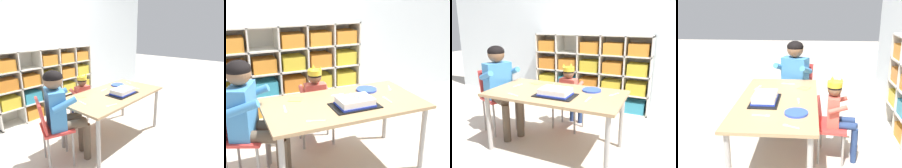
# 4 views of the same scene
# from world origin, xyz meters

# --- Properties ---
(ground) EXTENTS (16.00, 16.00, 0.00)m
(ground) POSITION_xyz_m (0.00, 0.00, 0.00)
(ground) COLOR #BCB2A3
(classroom_back_wall) EXTENTS (5.88, 0.10, 2.75)m
(classroom_back_wall) POSITION_xyz_m (0.00, 1.62, 1.37)
(classroom_back_wall) COLOR silver
(classroom_back_wall) RESTS_ON ground
(storage_cubby_shelf) EXTENTS (1.78, 0.31, 1.13)m
(storage_cubby_shelf) POSITION_xyz_m (-0.05, 1.41, 0.54)
(storage_cubby_shelf) COLOR silver
(storage_cubby_shelf) RESTS_ON ground
(activity_table) EXTENTS (1.35, 0.73, 0.62)m
(activity_table) POSITION_xyz_m (0.00, 0.00, 0.56)
(activity_table) COLOR #A37F56
(activity_table) RESTS_ON ground
(classroom_chair_blue) EXTENTS (0.39, 0.34, 0.59)m
(classroom_chair_blue) POSITION_xyz_m (-0.09, 0.47, 0.36)
(classroom_chair_blue) COLOR red
(classroom_chair_blue) RESTS_ON ground
(child_with_crown) EXTENTS (0.31, 0.31, 0.82)m
(child_with_crown) POSITION_xyz_m (-0.08, 0.57, 0.51)
(child_with_crown) COLOR #D15647
(child_with_crown) RESTS_ON ground
(classroom_chair_adult_side) EXTENTS (0.44, 0.44, 0.76)m
(classroom_chair_adult_side) POSITION_xyz_m (-0.87, 0.14, 0.46)
(classroom_chair_adult_side) COLOR red
(classroom_chair_adult_side) RESTS_ON ground
(adult_helper_seated) EXTENTS (0.49, 0.47, 1.05)m
(adult_helper_seated) POSITION_xyz_m (-0.76, 0.09, 0.65)
(adult_helper_seated) COLOR #3D7FBC
(adult_helper_seated) RESTS_ON ground
(birthday_cake_on_tray) EXTENTS (0.39, 0.25, 0.11)m
(birthday_cake_on_tray) POSITION_xyz_m (0.05, -0.11, 0.66)
(birthday_cake_on_tray) COLOR black
(birthday_cake_on_tray) RESTS_ON activity_table
(paper_plate_stack) EXTENTS (0.19, 0.19, 0.02)m
(paper_plate_stack) POSITION_xyz_m (0.32, 0.19, 0.63)
(paper_plate_stack) COLOR blue
(paper_plate_stack) RESTS_ON activity_table
(paper_napkin_square) EXTENTS (0.16, 0.16, 0.00)m
(paper_napkin_square) POSITION_xyz_m (-0.36, 0.24, 0.63)
(paper_napkin_square) COLOR #F4DB4C
(paper_napkin_square) RESTS_ON activity_table
(fork_near_child_seat) EXTENTS (0.12, 0.03, 0.00)m
(fork_near_child_seat) POSITION_xyz_m (0.01, 0.19, 0.63)
(fork_near_child_seat) COLOR white
(fork_near_child_seat) RESTS_ON activity_table
(fork_scattered_mid_table) EXTENTS (0.02, 0.14, 0.00)m
(fork_scattered_mid_table) POSITION_xyz_m (0.37, -0.08, 0.63)
(fork_scattered_mid_table) COLOR white
(fork_scattered_mid_table) RESTS_ON activity_table
(fork_near_cake_tray) EXTENTS (0.03, 0.15, 0.00)m
(fork_near_cake_tray) POSITION_xyz_m (-0.50, 0.05, 0.63)
(fork_near_cake_tray) COLOR white
(fork_near_cake_tray) RESTS_ON activity_table
(fork_at_table_front_edge) EXTENTS (0.07, 0.13, 0.00)m
(fork_at_table_front_edge) POSITION_xyz_m (0.55, 0.15, 0.63)
(fork_at_table_front_edge) COLOR white
(fork_at_table_front_edge) RESTS_ON activity_table
(fork_by_napkin) EXTENTS (0.14, 0.06, 0.00)m
(fork_by_napkin) POSITION_xyz_m (-0.35, -0.25, 0.63)
(fork_by_napkin) COLOR white
(fork_by_napkin) RESTS_ON activity_table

